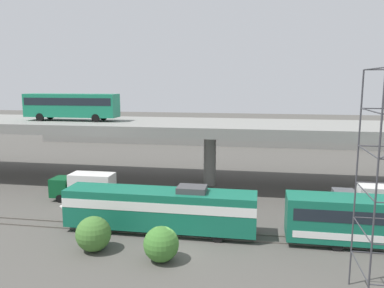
% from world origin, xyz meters
% --- Properties ---
extents(ground_plane, '(260.00, 260.00, 0.00)m').
position_xyz_m(ground_plane, '(0.00, 0.00, 0.00)').
color(ground_plane, '#4C4944').
extents(rail_strip_near, '(110.00, 0.12, 0.12)m').
position_xyz_m(rail_strip_near, '(0.00, 3.28, 0.06)').
color(rail_strip_near, '#59544C').
rests_on(rail_strip_near, ground_plane).
extents(rail_strip_far, '(110.00, 0.12, 0.12)m').
position_xyz_m(rail_strip_far, '(0.00, 4.72, 0.06)').
color(rail_strip_far, '#59544C').
rests_on(rail_strip_far, ground_plane).
extents(train_locomotive, '(17.42, 3.04, 4.18)m').
position_xyz_m(train_locomotive, '(-3.05, 4.00, 2.19)').
color(train_locomotive, '#14664C').
rests_on(train_locomotive, ground_plane).
extents(highway_overpass, '(96.00, 12.14, 7.83)m').
position_xyz_m(highway_overpass, '(0.00, 20.00, 7.11)').
color(highway_overpass, gray).
rests_on(highway_overpass, ground_plane).
extents(transit_bus_on_overpass, '(12.00, 2.68, 3.40)m').
position_xyz_m(transit_bus_on_overpass, '(-17.61, 19.11, 9.89)').
color(transit_bus_on_overpass, '#197A56').
rests_on(transit_bus_on_overpass, highway_overpass).
extents(service_truck_west, '(6.80, 2.46, 3.04)m').
position_xyz_m(service_truck_west, '(16.75, 11.18, 1.64)').
color(service_truck_west, '#515459').
rests_on(service_truck_west, ground_plane).
extents(service_truck_east, '(6.80, 2.46, 3.04)m').
position_xyz_m(service_truck_east, '(-12.46, 11.18, 1.64)').
color(service_truck_east, '#0C4C26').
rests_on(service_truck_east, ground_plane).
extents(pier_parking_lot, '(79.77, 12.34, 1.78)m').
position_xyz_m(pier_parking_lot, '(0.00, 55.00, 0.89)').
color(pier_parking_lot, gray).
rests_on(pier_parking_lot, ground_plane).
extents(parked_car_0, '(4.20, 1.89, 1.50)m').
position_xyz_m(parked_car_0, '(22.45, 56.88, 2.55)').
color(parked_car_0, navy).
rests_on(parked_car_0, pier_parking_lot).
extents(parked_car_1, '(4.14, 1.95, 1.50)m').
position_xyz_m(parked_car_1, '(-19.99, 54.79, 2.55)').
color(parked_car_1, navy).
rests_on(parked_car_1, pier_parking_lot).
extents(parked_car_2, '(4.13, 1.99, 1.50)m').
position_xyz_m(parked_car_2, '(12.96, 56.12, 2.55)').
color(parked_car_2, silver).
rests_on(parked_car_2, pier_parking_lot).
extents(parked_car_4, '(4.25, 1.87, 1.50)m').
position_xyz_m(parked_car_4, '(-6.19, 57.49, 2.55)').
color(parked_car_4, '#515459').
rests_on(parked_car_4, pier_parking_lot).
extents(parked_car_5, '(4.50, 1.90, 1.50)m').
position_xyz_m(parked_car_5, '(27.34, 55.88, 2.55)').
color(parked_car_5, silver).
rests_on(parked_car_5, pier_parking_lot).
extents(parked_car_6, '(4.56, 1.88, 1.50)m').
position_xyz_m(parked_car_6, '(-29.74, 52.62, 2.55)').
color(parked_car_6, black).
rests_on(parked_car_6, pier_parking_lot).
extents(parked_car_7, '(4.46, 1.84, 1.50)m').
position_xyz_m(parked_car_7, '(4.64, 52.62, 2.55)').
color(parked_car_7, navy).
rests_on(parked_car_7, pier_parking_lot).
extents(harbor_water, '(140.00, 36.00, 0.01)m').
position_xyz_m(harbor_water, '(0.00, 78.00, 0.00)').
color(harbor_water, '#385B7A').
rests_on(harbor_water, ground_plane).
extents(shrub_left, '(2.68, 2.68, 2.68)m').
position_xyz_m(shrub_left, '(-6.28, -0.47, 1.34)').
color(shrub_left, '#40702E').
rests_on(shrub_left, ground_plane).
extents(shrub_right, '(2.56, 2.56, 2.56)m').
position_xyz_m(shrub_right, '(-0.77, -1.26, 1.28)').
color(shrub_right, '#3D752D').
rests_on(shrub_right, ground_plane).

